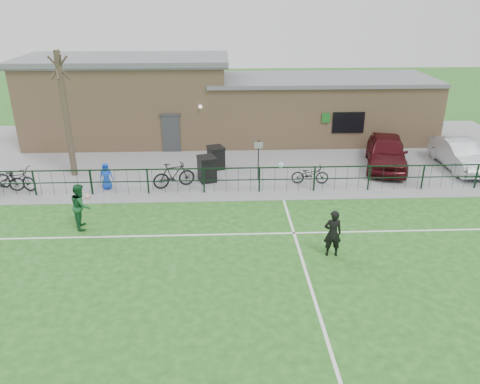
{
  "coord_description": "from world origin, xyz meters",
  "views": [
    {
      "loc": [
        -0.69,
        -11.52,
        8.42
      ],
      "look_at": [
        0.0,
        5.0,
        1.3
      ],
      "focal_mm": 35.0,
      "sensor_mm": 36.0,
      "label": 1
    }
  ],
  "objects_px": {
    "sign_post": "(258,160)",
    "outfield_player": "(81,206)",
    "spectator_child": "(106,176)",
    "ball_ground": "(87,196)",
    "car_maroon": "(386,152)",
    "wheelie_bin_right": "(216,158)",
    "bicycle_e": "(310,174)",
    "car_silver": "(460,154)",
    "bare_tree": "(66,116)",
    "wheelie_bin_left": "(207,170)",
    "bicycle_c": "(16,178)",
    "bicycle_b": "(4,182)",
    "bicycle_d": "(174,175)"
  },
  "relations": [
    {
      "from": "wheelie_bin_right",
      "to": "bicycle_c",
      "type": "distance_m",
      "value": 9.44
    },
    {
      "from": "bare_tree",
      "to": "bicycle_c",
      "type": "bearing_deg",
      "value": -139.68
    },
    {
      "from": "spectator_child",
      "to": "sign_post",
      "type": "bearing_deg",
      "value": -5.72
    },
    {
      "from": "bicycle_b",
      "to": "bicycle_e",
      "type": "bearing_deg",
      "value": -107.48
    },
    {
      "from": "wheelie_bin_left",
      "to": "bicycle_e",
      "type": "relative_size",
      "value": 0.65
    },
    {
      "from": "bare_tree",
      "to": "bicycle_e",
      "type": "bearing_deg",
      "value": -8.06
    },
    {
      "from": "spectator_child",
      "to": "outfield_player",
      "type": "distance_m",
      "value": 3.77
    },
    {
      "from": "spectator_child",
      "to": "bicycle_b",
      "type": "bearing_deg",
      "value": 171.43
    },
    {
      "from": "wheelie_bin_right",
      "to": "spectator_child",
      "type": "distance_m",
      "value": 5.61
    },
    {
      "from": "bare_tree",
      "to": "bicycle_d",
      "type": "relative_size",
      "value": 3.04
    },
    {
      "from": "bicycle_c",
      "to": "outfield_player",
      "type": "relative_size",
      "value": 1.18
    },
    {
      "from": "sign_post",
      "to": "outfield_player",
      "type": "bearing_deg",
      "value": -147.45
    },
    {
      "from": "bicycle_c",
      "to": "spectator_child",
      "type": "xyz_separation_m",
      "value": [
        4.11,
        -0.1,
        0.07
      ]
    },
    {
      "from": "bicycle_e",
      "to": "outfield_player",
      "type": "bearing_deg",
      "value": 116.09
    },
    {
      "from": "spectator_child",
      "to": "bicycle_e",
      "type": "bearing_deg",
      "value": -10.58
    },
    {
      "from": "bicycle_c",
      "to": "bicycle_e",
      "type": "relative_size",
      "value": 1.21
    },
    {
      "from": "outfield_player",
      "to": "bicycle_e",
      "type": "bearing_deg",
      "value": -80.22
    },
    {
      "from": "car_silver",
      "to": "outfield_player",
      "type": "xyz_separation_m",
      "value": [
        -17.56,
        -5.79,
        0.14
      ]
    },
    {
      "from": "wheelie_bin_right",
      "to": "bicycle_e",
      "type": "xyz_separation_m",
      "value": [
        4.43,
        -2.26,
        -0.08
      ]
    },
    {
      "from": "wheelie_bin_right",
      "to": "bicycle_b",
      "type": "height_order",
      "value": "wheelie_bin_right"
    },
    {
      "from": "car_maroon",
      "to": "spectator_child",
      "type": "height_order",
      "value": "car_maroon"
    },
    {
      "from": "wheelie_bin_right",
      "to": "bicycle_c",
      "type": "bearing_deg",
      "value": 174.93
    },
    {
      "from": "car_maroon",
      "to": "bicycle_e",
      "type": "distance_m",
      "value": 4.79
    },
    {
      "from": "sign_post",
      "to": "ball_ground",
      "type": "xyz_separation_m",
      "value": [
        -7.67,
        -1.86,
        -0.91
      ]
    },
    {
      "from": "sign_post",
      "to": "bicycle_c",
      "type": "height_order",
      "value": "sign_post"
    },
    {
      "from": "wheelie_bin_left",
      "to": "wheelie_bin_right",
      "type": "xyz_separation_m",
      "value": [
        0.42,
        1.71,
        -0.03
      ]
    },
    {
      "from": "bicycle_e",
      "to": "ball_ground",
      "type": "xyz_separation_m",
      "value": [
        -10.09,
        -1.32,
        -0.37
      ]
    },
    {
      "from": "car_maroon",
      "to": "bicycle_b",
      "type": "height_order",
      "value": "car_maroon"
    },
    {
      "from": "bicycle_c",
      "to": "car_maroon",
      "type": "bearing_deg",
      "value": -63.78
    },
    {
      "from": "wheelie_bin_left",
      "to": "bicycle_b",
      "type": "bearing_deg",
      "value": 169.25
    },
    {
      "from": "bicycle_c",
      "to": "bicycle_e",
      "type": "bearing_deg",
      "value": -70.26
    },
    {
      "from": "car_maroon",
      "to": "wheelie_bin_right",
      "type": "bearing_deg",
      "value": -165.36
    },
    {
      "from": "sign_post",
      "to": "bicycle_b",
      "type": "relative_size",
      "value": 1.18
    },
    {
      "from": "bicycle_b",
      "to": "wheelie_bin_left",
      "type": "bearing_deg",
      "value": -102.88
    },
    {
      "from": "wheelie_bin_left",
      "to": "bicycle_b",
      "type": "xyz_separation_m",
      "value": [
        -9.09,
        -1.08,
        -0.06
      ]
    },
    {
      "from": "spectator_child",
      "to": "ball_ground",
      "type": "bearing_deg",
      "value": -132.91
    },
    {
      "from": "car_silver",
      "to": "spectator_child",
      "type": "bearing_deg",
      "value": -172.54
    },
    {
      "from": "bicycle_b",
      "to": "bicycle_c",
      "type": "distance_m",
      "value": 0.55
    },
    {
      "from": "wheelie_bin_left",
      "to": "wheelie_bin_right",
      "type": "distance_m",
      "value": 1.76
    },
    {
      "from": "sign_post",
      "to": "car_silver",
      "type": "distance_m",
      "value": 10.5
    },
    {
      "from": "car_maroon",
      "to": "spectator_child",
      "type": "relative_size",
      "value": 3.91
    },
    {
      "from": "wheelie_bin_right",
      "to": "car_silver",
      "type": "relative_size",
      "value": 0.24
    },
    {
      "from": "sign_post",
      "to": "spectator_child",
      "type": "distance_m",
      "value": 7.09
    },
    {
      "from": "car_silver",
      "to": "bicycle_e",
      "type": "relative_size",
      "value": 2.55
    },
    {
      "from": "wheelie_bin_right",
      "to": "car_silver",
      "type": "xyz_separation_m",
      "value": [
        12.45,
        -0.48,
        0.2
      ]
    },
    {
      "from": "wheelie_bin_right",
      "to": "car_maroon",
      "type": "bearing_deg",
      "value": -21.01
    },
    {
      "from": "car_silver",
      "to": "bicycle_d",
      "type": "distance_m",
      "value": 14.52
    },
    {
      "from": "bare_tree",
      "to": "wheelie_bin_left",
      "type": "xyz_separation_m",
      "value": [
        6.61,
        -1.07,
        -2.41
      ]
    },
    {
      "from": "wheelie_bin_left",
      "to": "bicycle_d",
      "type": "bearing_deg",
      "value": -171.91
    },
    {
      "from": "sign_post",
      "to": "car_maroon",
      "type": "bearing_deg",
      "value": 12.97
    }
  ]
}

